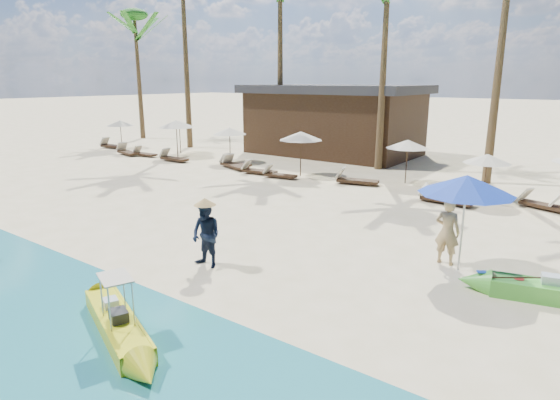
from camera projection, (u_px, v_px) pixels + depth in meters
The scene contains 28 objects.
ground at pixel (260, 267), 11.89m from camera, with size 240.00×240.00×0.00m, color beige.
wet_sand_strip at pixel (76, 358), 7.99m from camera, with size 240.00×4.50×0.01m, color tan.
yellow_canoe at pixel (117, 324), 8.73m from camera, with size 4.43×1.99×1.21m.
tourist at pixel (447, 232), 11.90m from camera, with size 0.63×0.41×1.73m, color tan.
vendor_green at pixel (206, 235), 11.71m from camera, with size 0.82×0.64×1.68m, color #121C32.
blue_umbrella at pixel (467, 185), 11.14m from camera, with size 2.25×2.25×2.42m.
resort_parasol_0 at pixel (120, 123), 32.19m from camera, with size 1.85×1.85×1.90m.
lounger_0_left at pixel (111, 145), 32.42m from camera, with size 1.86×0.98×0.61m.
lounger_0_right at pixel (112, 145), 32.39m from camera, with size 1.99×0.73×0.66m.
resort_parasol_1 at pixel (179, 124), 29.84m from camera, with size 2.00×2.00×2.06m.
lounger_1_left at pixel (127, 151), 29.51m from camera, with size 2.06×0.97×0.67m.
lounger_1_right at pixel (144, 153), 28.98m from camera, with size 1.71×0.62×0.57m.
resort_parasol_2 at pixel (176, 124), 28.30m from camera, with size 2.17×2.17×2.24m.
lounger_2_left at pixel (173, 158), 27.19m from camera, with size 1.91×0.66×0.64m.
resort_parasol_3 at pixel (230, 131), 26.55m from camera, with size 1.92×1.92×1.98m.
lounger_3_left at pixel (234, 163), 25.43m from camera, with size 1.88×0.76×0.62m.
lounger_3_right at pixel (234, 165), 24.94m from camera, with size 2.01×1.16×0.65m.
resort_parasol_4 at pixel (301, 136), 22.69m from camera, with size 2.12×2.12×2.18m.
lounger_4_left at pixel (257, 170), 23.51m from camera, with size 1.91×0.86×0.63m.
lounger_4_right at pixel (278, 174), 22.57m from camera, with size 1.72×0.76×0.57m.
resort_parasol_5 at pixel (408, 144), 21.04m from camera, with size 1.94×1.94×2.00m.
lounger_5_left at pixel (355, 179), 21.22m from camera, with size 2.04×1.06×0.66m.
resort_parasol_6 at pixel (487, 159), 17.99m from camera, with size 1.80×1.80×1.85m.
lounger_6_left at pixel (439, 196), 18.28m from camera, with size 1.85×1.08×0.60m.
lounger_6_right at pixel (445, 198), 17.89m from camera, with size 1.97×0.75×0.66m.
lounger_7_left at pixel (541, 204), 17.18m from camera, with size 1.85×1.08×0.60m.
palm_0 at pixel (136, 33), 36.07m from camera, with size 2.08×2.08×9.90m.
pavilion_west at pixel (334, 119), 29.58m from camera, with size 10.80×6.60×4.30m.
Camera 1 is at (6.99, -8.62, 4.61)m, focal length 30.00 mm.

